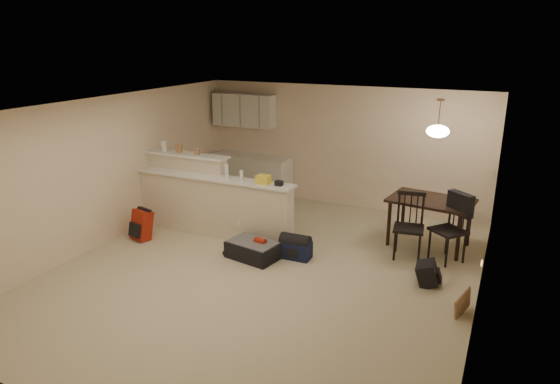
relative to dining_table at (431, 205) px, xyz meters
The scene contains 21 objects.
room 2.95m from the dining_table, 135.40° to the right, with size 7.00×7.02×2.50m.
breakfast_bar 3.97m from the dining_table, 164.56° to the right, with size 3.08×0.58×1.39m.
upper_cabinets 4.61m from the dining_table, 163.26° to the left, with size 1.40×0.34×0.70m, color white.
kitchen_counter 4.24m from the dining_table, 164.17° to the left, with size 1.80×0.60×0.90m, color white.
thermostat 1.29m from the dining_table, 27.92° to the right, with size 0.02×0.12×0.12m, color beige.
jar 4.89m from the dining_table, 169.06° to the right, with size 0.10×0.10×0.20m, color silver.
cereal_box 4.56m from the dining_table, 168.24° to the right, with size 0.10×0.07×0.16m, color #9D7451.
small_box 4.18m from the dining_table, 167.12° to the right, with size 0.08×0.06×0.12m, color #9D7451.
bottle_a 3.50m from the dining_table, 160.87° to the right, with size 0.07×0.07×0.26m, color silver.
bottle_b 3.23m from the dining_table, 159.14° to the right, with size 0.06×0.06×0.18m, color silver.
bag_lump 2.84m from the dining_table, 156.10° to the right, with size 0.22×0.18×0.14m, color #9D7451.
pouch 2.58m from the dining_table, 153.47° to the right, with size 0.12×0.10×0.08m, color #9D7451.
dining_table is the anchor object (origin of this frame).
pendant_lamp 1.26m from the dining_table, ahead, with size 0.36×0.36×0.62m.
dining_chair_near 0.71m from the dining_table, 109.04° to the right, with size 0.47×0.44×1.07m, color black, non-canonical shape.
dining_chair_far 0.64m from the dining_table, 53.31° to the right, with size 0.47×0.45×1.09m, color black, non-canonical shape.
suitcase 3.07m from the dining_table, 145.04° to the right, with size 0.80×0.52×0.27m, color black.
red_backpack 5.00m from the dining_table, 158.16° to the right, with size 0.35×0.22×0.52m, color #A62212.
navy_duffel 2.41m from the dining_table, 142.39° to the right, with size 0.51×0.28×0.28m, color #121A3A.
black_daypack 1.55m from the dining_table, 80.73° to the right, with size 0.36×0.26×0.32m, color black.
cardboard_sheet 2.32m from the dining_table, 69.56° to the right, with size 0.41×0.02×0.31m, color #9D7451.
Camera 1 is at (3.15, -6.19, 3.43)m, focal length 32.00 mm.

